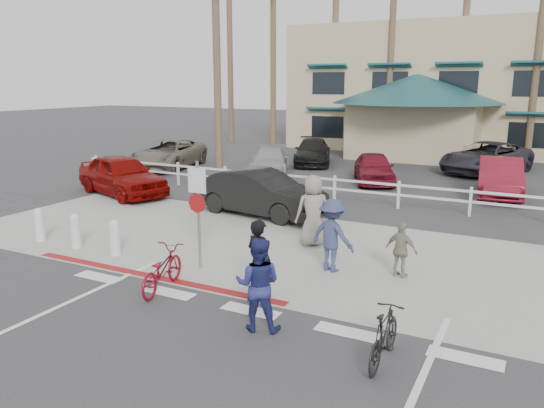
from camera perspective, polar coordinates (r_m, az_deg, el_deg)
The scene contains 34 objects.
ground at distance 10.13m, azimuth -4.02°, elevation -12.69°, with size 140.00×140.00×0.00m, color #333335.
bike_path at distance 8.69m, azimuth -11.20°, elevation -17.57°, with size 12.00×16.00×0.01m, color #333335.
sidewalk_plaza at distance 13.89m, azimuth 5.67°, elevation -5.46°, with size 22.00×7.00×0.01m, color gray.
cross_street at distance 17.52m, azimuth 10.52°, elevation -1.71°, with size 40.00×5.00×0.01m, color #333335.
parking_lot at distance 26.58m, azimuth 16.51°, elevation 2.97°, with size 50.00×16.00×0.01m, color #333335.
curb_red at distance 12.66m, azimuth -12.94°, elevation -7.57°, with size 7.00×0.25×0.02m, color maroon.
rail_fence at distance 19.17m, azimuth 13.75°, elevation 0.93°, with size 29.40×0.16×1.00m, color silver, non-canonical shape.
building at distance 38.90m, azimuth 23.84°, elevation 13.79°, with size 28.00×16.00×11.30m, color #CCB68C, non-canonical shape.
sign_post at distance 12.58m, azimuth -7.91°, elevation -0.62°, with size 0.50×0.10×2.90m, color gray, non-canonical shape.
bollard_0 at distance 14.24m, azimuth -16.54°, elevation -3.50°, with size 0.26×0.26×0.95m, color silver, non-canonical shape.
bollard_1 at distance 15.22m, azimuth -20.37°, elevation -2.73°, with size 0.26×0.26×0.95m, color silver, non-canonical shape.
bollard_2 at distance 16.26m, azimuth -23.72°, elevation -2.05°, with size 0.26×0.26×0.95m, color silver, non-canonical shape.
palm_0 at distance 39.78m, azimuth -4.57°, elevation 17.45°, with size 4.00×4.00×15.00m, color #163A17, non-canonical shape.
palm_1 at distance 36.89m, azimuth 0.13°, elevation 16.28°, with size 4.00×4.00×13.00m, color #163A17, non-canonical shape.
palm_2 at distance 36.30m, azimuth 6.83°, elevation 18.63°, with size 4.00×4.00×16.00m, color #163A17, non-canonical shape.
palm_3 at distance 34.03m, azimuth 12.77°, elevation 17.10°, with size 4.00×4.00×14.00m, color #163A17, non-canonical shape.
palm_4 at distance 34.26m, azimuth 20.05°, elevation 17.47°, with size 4.00×4.00×15.00m, color #163A17, non-canonical shape.
palm_5 at distance 32.86m, azimuth 26.84°, elevation 15.35°, with size 4.00×4.00×13.00m, color #163A17, non-canonical shape.
palm_10 at distance 27.20m, azimuth -5.98°, elevation 16.33°, with size 4.00×4.00×12.00m, color #163A17, non-canonical shape.
bike_red at distance 11.67m, azimuth -11.78°, elevation -6.92°, with size 0.62×1.77×0.93m, color maroon.
rider_red at distance 10.74m, azimuth -1.39°, elevation -6.15°, with size 0.63×0.41×1.73m, color black.
bike_black at distance 8.81m, azimuth 11.96°, elevation -13.75°, with size 0.43×1.54×0.92m, color black.
rider_black at distance 9.56m, azimuth -1.50°, elevation -8.63°, with size 0.84×0.65×1.73m, color navy.
pedestrian_a at distance 12.51m, azimuth 6.51°, elevation -3.38°, with size 1.13×0.65×1.75m, color navy.
pedestrian_child at distance 12.44m, azimuth 13.73°, elevation -4.84°, with size 0.77×0.32×1.31m, color gray.
pedestrian_b at distance 14.41m, azimuth 4.44°, elevation -0.70°, with size 0.96×0.62×1.96m, color gray.
car_white_sedan at distance 17.75m, azimuth -1.26°, elevation 1.22°, with size 1.62×4.64×1.53m, color black.
car_red_compact at distance 21.77m, azimuth -15.84°, elevation 3.02°, with size 1.89×4.69×1.60m, color #750503.
lot_car_0 at distance 28.12m, azimuth -11.11°, elevation 5.31°, with size 2.47×5.35×1.49m, color #706457.
lot_car_1 at distance 26.17m, azimuth -0.20°, elevation 4.72°, with size 1.73×4.26×1.24m, color #9B9D9F.
lot_car_2 at distance 23.95m, azimuth 10.91°, elevation 3.84°, with size 1.59×3.95×1.35m, color maroon.
lot_car_3 at distance 22.63m, azimuth 23.32°, elevation 2.67°, with size 1.58×4.52×1.49m, color maroon.
lot_car_4 at distance 29.06m, azimuth 4.40°, elevation 5.62°, with size 1.89×4.64×1.35m, color black.
lot_car_5 at distance 28.18m, azimuth 22.05°, elevation 4.65°, with size 2.52×5.46×1.52m, color #2A2932.
Camera 1 is at (4.78, -7.78, 4.39)m, focal length 35.00 mm.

